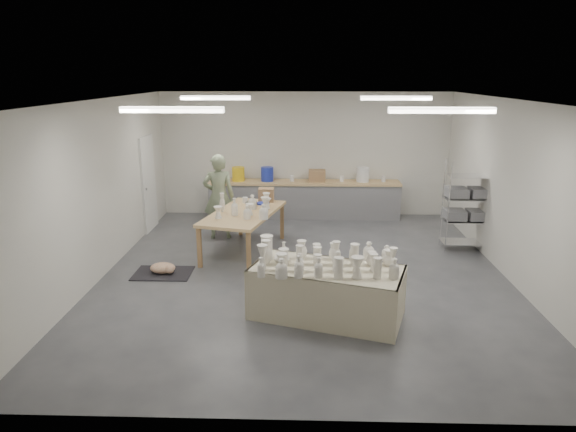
{
  "coord_description": "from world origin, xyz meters",
  "views": [
    {
      "loc": [
        -0.02,
        -8.48,
        3.41
      ],
      "look_at": [
        -0.28,
        -0.0,
        1.05
      ],
      "focal_mm": 32.0,
      "sensor_mm": 36.0,
      "label": 1
    }
  ],
  "objects_px": {
    "drying_table": "(326,289)",
    "red_stool": "(222,220)",
    "potter": "(219,197)",
    "work_table": "(248,211)"
  },
  "relations": [
    {
      "from": "drying_table",
      "to": "work_table",
      "type": "height_order",
      "value": "work_table"
    },
    {
      "from": "work_table",
      "to": "red_stool",
      "type": "xyz_separation_m",
      "value": [
        -0.7,
        1.09,
        -0.5
      ]
    },
    {
      "from": "work_table",
      "to": "potter",
      "type": "bearing_deg",
      "value": 144.98
    },
    {
      "from": "potter",
      "to": "red_stool",
      "type": "height_order",
      "value": "potter"
    },
    {
      "from": "potter",
      "to": "red_stool",
      "type": "relative_size",
      "value": 3.71
    },
    {
      "from": "drying_table",
      "to": "potter",
      "type": "xyz_separation_m",
      "value": [
        -2.12,
        3.66,
        0.48
      ]
    },
    {
      "from": "drying_table",
      "to": "red_stool",
      "type": "height_order",
      "value": "drying_table"
    },
    {
      "from": "potter",
      "to": "red_stool",
      "type": "bearing_deg",
      "value": -98.04
    },
    {
      "from": "drying_table",
      "to": "work_table",
      "type": "relative_size",
      "value": 0.98
    },
    {
      "from": "red_stool",
      "to": "potter",
      "type": "bearing_deg",
      "value": -90.0
    }
  ]
}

